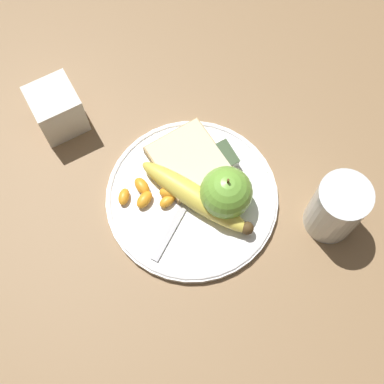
% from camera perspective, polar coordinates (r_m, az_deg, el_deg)
% --- Properties ---
extents(ground_plane, '(3.00, 3.00, 0.00)m').
position_cam_1_polar(ground_plane, '(0.84, 0.00, -0.80)').
color(ground_plane, olive).
extents(plate, '(0.27, 0.27, 0.01)m').
position_cam_1_polar(plate, '(0.83, 0.00, -0.61)').
color(plate, white).
rests_on(plate, ground_plane).
extents(juice_glass, '(0.08, 0.08, 0.11)m').
position_cam_1_polar(juice_glass, '(0.81, 15.11, -1.75)').
color(juice_glass, silver).
rests_on(juice_glass, ground_plane).
extents(apple, '(0.08, 0.08, 0.09)m').
position_cam_1_polar(apple, '(0.79, 3.67, -0.05)').
color(apple, '#72B23D').
rests_on(apple, plate).
extents(banana, '(0.19, 0.12, 0.04)m').
position_cam_1_polar(banana, '(0.81, 0.61, -0.49)').
color(banana, '#E0CC4C').
rests_on(banana, plate).
extents(bread_slice, '(0.11, 0.11, 0.02)m').
position_cam_1_polar(bread_slice, '(0.84, -0.43, 3.42)').
color(bread_slice, tan).
rests_on(bread_slice, plate).
extents(fork, '(0.11, 0.15, 0.00)m').
position_cam_1_polar(fork, '(0.82, -0.67, -1.17)').
color(fork, '#B2B2B7').
rests_on(fork, plate).
extents(jam_packet, '(0.04, 0.04, 0.02)m').
position_cam_1_polar(jam_packet, '(0.84, 3.30, 3.69)').
color(jam_packet, silver).
rests_on(jam_packet, plate).
extents(orange_segment_0, '(0.03, 0.04, 0.02)m').
position_cam_1_polar(orange_segment_0, '(0.82, -5.10, -0.81)').
color(orange_segment_0, orange).
rests_on(orange_segment_0, plate).
extents(orange_segment_1, '(0.03, 0.04, 0.02)m').
position_cam_1_polar(orange_segment_1, '(0.82, -2.29, 0.00)').
color(orange_segment_1, orange).
rests_on(orange_segment_1, plate).
extents(orange_segment_2, '(0.03, 0.02, 0.02)m').
position_cam_1_polar(orange_segment_2, '(0.83, -5.38, 0.65)').
color(orange_segment_2, orange).
rests_on(orange_segment_2, plate).
extents(orange_segment_3, '(0.02, 0.03, 0.02)m').
position_cam_1_polar(orange_segment_3, '(0.82, -2.67, -0.97)').
color(orange_segment_3, orange).
rests_on(orange_segment_3, plate).
extents(orange_segment_4, '(0.03, 0.03, 0.02)m').
position_cam_1_polar(orange_segment_4, '(0.83, -7.28, -0.49)').
color(orange_segment_4, orange).
rests_on(orange_segment_4, plate).
extents(condiment_caddy, '(0.07, 0.07, 0.08)m').
position_cam_1_polar(condiment_caddy, '(0.89, -14.20, 8.55)').
color(condiment_caddy, silver).
rests_on(condiment_caddy, ground_plane).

